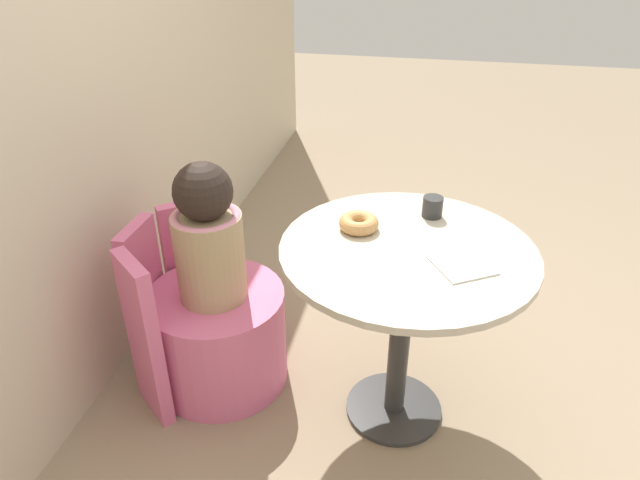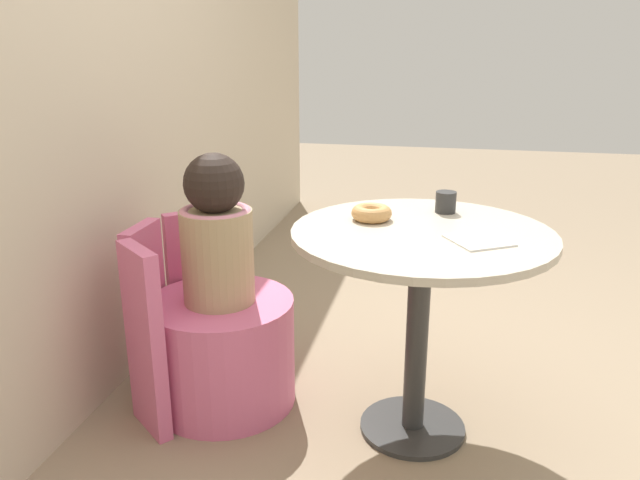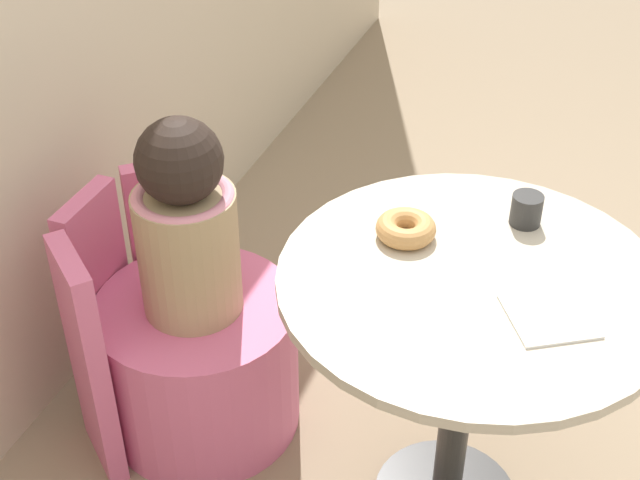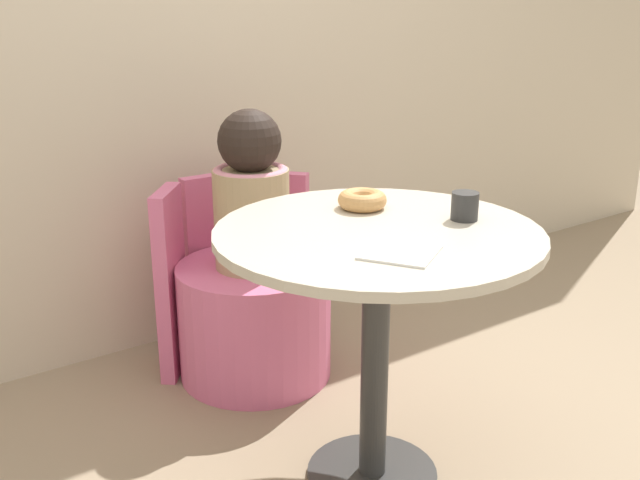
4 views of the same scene
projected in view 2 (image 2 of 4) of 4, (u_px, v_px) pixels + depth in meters
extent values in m
plane|color=gray|center=(401.00, 424.00, 2.19)|extent=(12.00, 12.00, 0.00)
cube|color=beige|center=(71.00, 67.00, 2.04)|extent=(6.00, 0.06, 2.40)
cylinder|color=#333333|center=(412.00, 427.00, 2.16)|extent=(0.36, 0.36, 0.02)
cylinder|color=#333333|center=(417.00, 336.00, 2.05)|extent=(0.07, 0.07, 0.68)
cylinder|color=beige|center=(422.00, 234.00, 1.94)|extent=(0.82, 0.82, 0.02)
cylinder|color=#DB6693|center=(223.00, 351.00, 2.28)|extent=(0.52, 0.52, 0.40)
cube|color=#DB6693|center=(147.00, 312.00, 2.29)|extent=(0.22, 0.05, 0.66)
cube|color=#DB6693|center=(197.00, 292.00, 2.48)|extent=(0.18, 0.20, 0.66)
cube|color=#DB6693|center=(145.00, 341.00, 2.07)|extent=(0.18, 0.20, 0.66)
cylinder|color=tan|center=(218.00, 256.00, 2.17)|extent=(0.25, 0.25, 0.33)
torus|color=pink|center=(215.00, 213.00, 2.12)|extent=(0.25, 0.25, 0.04)
sphere|color=black|center=(214.00, 183.00, 2.09)|extent=(0.21, 0.21, 0.21)
torus|color=tan|center=(372.00, 213.00, 2.04)|extent=(0.13, 0.13, 0.05)
cylinder|color=#2D2D2D|center=(446.00, 202.00, 2.13)|extent=(0.07, 0.07, 0.07)
cube|color=white|center=(479.00, 240.00, 1.83)|extent=(0.22, 0.22, 0.01)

